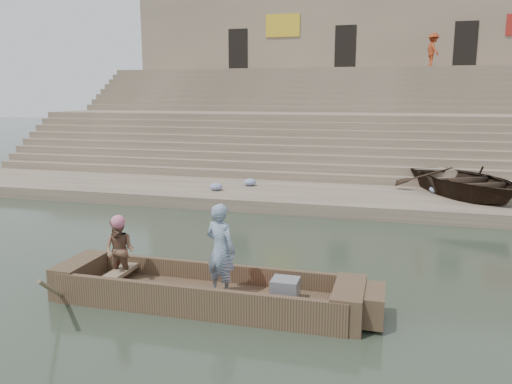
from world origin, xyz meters
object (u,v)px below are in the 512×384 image
at_px(main_rowboat, 205,298).
at_px(television, 285,290).
at_px(standing_man, 221,250).
at_px(beached_rowboat, 465,181).
at_px(pedestrian, 433,50).
at_px(rowing_man, 120,251).

bearing_deg(main_rowboat, television, -0.00).
relative_size(main_rowboat, standing_man, 3.02).
bearing_deg(beached_rowboat, television, -140.68).
bearing_deg(standing_man, beached_rowboat, -97.35).
relative_size(television, pedestrian, 0.25).
height_order(television, beached_rowboat, beached_rowboat).
bearing_deg(pedestrian, television, 152.47).
bearing_deg(standing_man, pedestrian, -80.94).
height_order(standing_man, rowing_man, standing_man).
xyz_separation_m(main_rowboat, beached_rowboat, (5.48, 9.67, 0.78)).
bearing_deg(pedestrian, beached_rowboat, 163.33).
xyz_separation_m(main_rowboat, rowing_man, (-1.72, 0.07, 0.73)).
bearing_deg(beached_rowboat, main_rowboat, -147.63).
height_order(main_rowboat, standing_man, standing_man).
bearing_deg(rowing_man, television, -1.51).
relative_size(standing_man, pedestrian, 0.89).
xyz_separation_m(main_rowboat, standing_man, (0.32, -0.03, 0.94)).
relative_size(main_rowboat, television, 10.87).
xyz_separation_m(beached_rowboat, pedestrian, (-0.46, 13.19, 5.23)).
distance_m(main_rowboat, pedestrian, 24.17).
bearing_deg(pedestrian, rowing_man, 144.86).
distance_m(rowing_man, television, 3.20).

